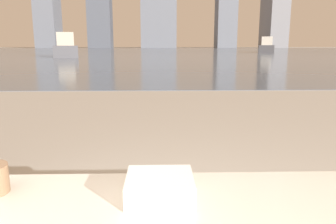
# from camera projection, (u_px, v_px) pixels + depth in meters

# --- Properties ---
(towel_stack) EXTENTS (0.23, 0.21, 0.08)m
(towel_stack) POSITION_uv_depth(u_px,v_px,m) (160.00, 187.00, 1.15)
(towel_stack) COLOR white
(towel_stack) RESTS_ON bathtub
(harbor_water) EXTENTS (180.00, 110.00, 0.01)m
(harbor_water) POSITION_uv_depth(u_px,v_px,m) (159.00, 50.00, 61.17)
(harbor_water) COLOR slate
(harbor_water) RESTS_ON ground_plane
(harbor_boat_0) EXTENTS (3.16, 5.67, 2.02)m
(harbor_boat_0) POSITION_uv_depth(u_px,v_px,m) (66.00, 48.00, 27.51)
(harbor_boat_0) COLOR #4C4C51
(harbor_boat_0) RESTS_ON harbor_water
(harbor_boat_1) EXTENTS (3.59, 5.85, 2.07)m
(harbor_boat_1) POSITION_uv_depth(u_px,v_px,m) (267.00, 47.00, 43.95)
(harbor_boat_1) COLOR #4C4C51
(harbor_boat_1) RESTS_ON harbor_water
(skyline_tower_2) EXTENTS (11.98, 11.77, 30.85)m
(skyline_tower_2) POSITION_uv_depth(u_px,v_px,m) (159.00, 2.00, 112.89)
(skyline_tower_2) COLOR slate
(skyline_tower_2) RESTS_ON ground_plane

